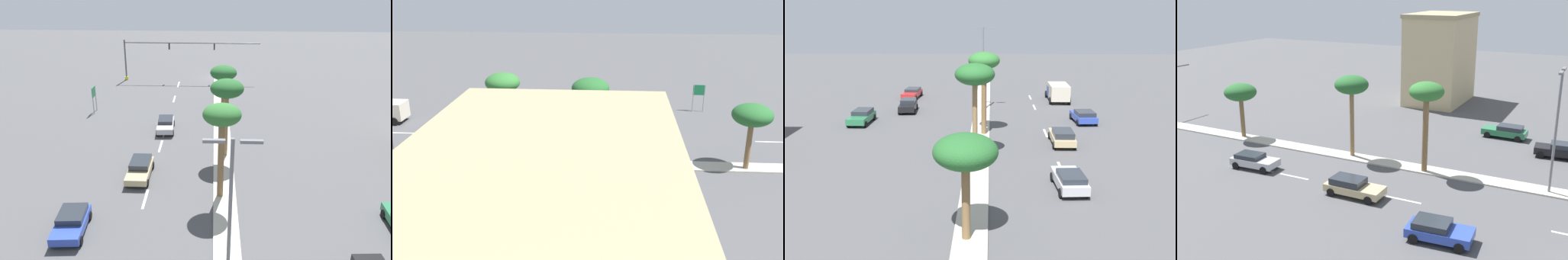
% 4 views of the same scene
% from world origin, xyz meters
% --- Properties ---
extents(ground_plane, '(160.00, 160.00, 0.00)m').
position_xyz_m(ground_plane, '(0.00, 33.44, 0.00)').
color(ground_plane, '#4C4C4F').
extents(median_curb, '(1.80, 86.00, 0.12)m').
position_xyz_m(median_curb, '(0.00, 43.00, 0.06)').
color(median_curb, '#B7B2A3').
rests_on(median_curb, ground).
extents(lane_stripe_mid, '(0.20, 2.80, 0.01)m').
position_xyz_m(lane_stripe_mid, '(6.27, 22.58, 0.01)').
color(lane_stripe_mid, silver).
rests_on(lane_stripe_mid, ground).
extents(lane_stripe_rear, '(0.20, 2.80, 0.01)m').
position_xyz_m(lane_stripe_rear, '(6.27, 26.12, 0.01)').
color(lane_stripe_rear, silver).
rests_on(lane_stripe_rear, ground).
extents(lane_stripe_near, '(0.20, 2.80, 0.01)m').
position_xyz_m(lane_stripe_near, '(6.27, 35.95, 0.01)').
color(lane_stripe_near, silver).
rests_on(lane_stripe_near, ground).
extents(lane_stripe_right, '(0.20, 2.80, 0.01)m').
position_xyz_m(lane_stripe_right, '(6.27, 53.97, 0.01)').
color(lane_stripe_right, silver).
rests_on(lane_stripe_right, ground).
extents(lane_stripe_far, '(0.20, 2.80, 0.01)m').
position_xyz_m(lane_stripe_far, '(6.27, 47.71, 0.01)').
color(lane_stripe_far, silver).
rests_on(lane_stripe_far, ground).
extents(palm_tree_far, '(3.25, 3.25, 5.56)m').
position_xyz_m(palm_tree_far, '(-0.21, 15.02, 4.68)').
color(palm_tree_far, brown).
rests_on(palm_tree_far, median_curb).
extents(palm_tree_left, '(3.05, 3.05, 7.47)m').
position_xyz_m(palm_tree_left, '(-0.20, 28.01, 6.54)').
color(palm_tree_left, olive).
rests_on(palm_tree_left, median_curb).
extents(palm_tree_front, '(2.87, 2.87, 7.64)m').
position_xyz_m(palm_tree_front, '(0.38, 35.30, 6.59)').
color(palm_tree_front, brown).
rests_on(palm_tree_front, median_curb).
extents(street_lamp_right, '(2.90, 0.24, 9.42)m').
position_xyz_m(street_lamp_right, '(0.11, 45.33, 5.67)').
color(street_lamp_right, slate).
rests_on(street_lamp_right, median_curb).
extents(sedan_silver_left, '(2.10, 4.17, 1.27)m').
position_xyz_m(sedan_silver_left, '(6.21, 21.90, 0.70)').
color(sedan_silver_left, '#B2B2B7').
rests_on(sedan_silver_left, ground).
extents(sedan_blue_rear, '(2.34, 4.19, 1.32)m').
position_xyz_m(sedan_blue_rear, '(10.68, 40.17, 0.72)').
color(sedan_blue_rear, '#2D47AD').
rests_on(sedan_blue_rear, ground).
extents(sedan_tan_near, '(1.99, 4.49, 1.37)m').
position_xyz_m(sedan_tan_near, '(7.27, 32.26, 0.74)').
color(sedan_tan_near, tan).
rests_on(sedan_tan_near, ground).
extents(sedan_red_mid, '(2.27, 4.65, 1.24)m').
position_xyz_m(sedan_red_mid, '(-9.42, 53.23, 0.69)').
color(sedan_red_mid, red).
rests_on(sedan_red_mid, ground).
extents(sedan_green_inboard, '(2.11, 4.50, 1.36)m').
position_xyz_m(sedan_green_inboard, '(-12.33, 39.41, 0.74)').
color(sedan_green_inboard, '#287047').
rests_on(sedan_green_inboard, ground).
extents(sedan_black_trailing, '(2.14, 4.04, 1.42)m').
position_xyz_m(sedan_black_trailing, '(-8.49, 44.98, 0.76)').
color(sedan_black_trailing, black).
rests_on(sedan_black_trailing, ground).
extents(box_truck, '(2.59, 5.75, 2.28)m').
position_xyz_m(box_truck, '(9.56, 51.36, 1.27)').
color(box_truck, '#234C99').
rests_on(box_truck, ground).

